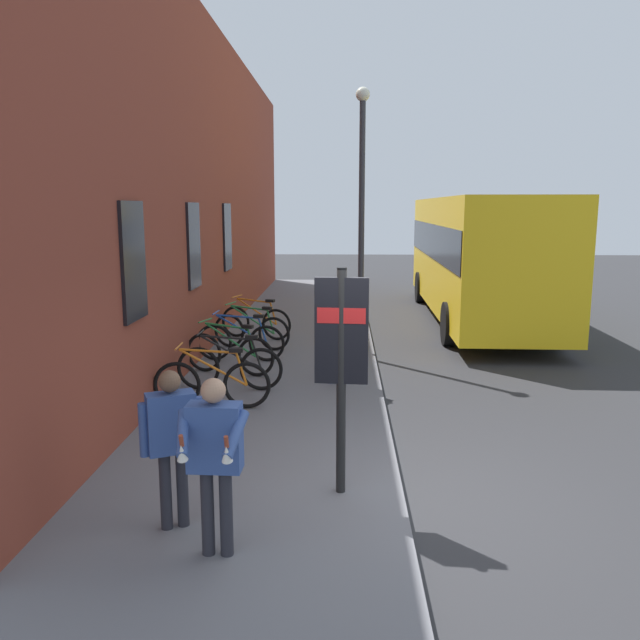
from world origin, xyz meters
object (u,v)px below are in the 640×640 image
at_px(bicycle_far_end, 212,383).
at_px(transit_info_sign, 341,345).
at_px(bicycle_mid_rack, 230,353).
at_px(tourist_with_hotdogs, 214,448).
at_px(bicycle_end_of_row, 230,367).
at_px(bicycle_leaning_wall, 252,331).
at_px(bicycle_under_window, 256,322).
at_px(street_lamp, 362,200).
at_px(city_bus, 477,251).
at_px(pedestrian_by_facade, 335,330).
at_px(bicycle_beside_lamp, 241,341).
at_px(pedestrian_near_bus, 172,433).

bearing_deg(bicycle_far_end, transit_info_sign, -145.21).
xyz_separation_m(bicycle_mid_rack, tourist_with_hotdogs, (-6.12, -0.97, 0.59)).
relative_size(bicycle_end_of_row, bicycle_leaning_wall, 1.04).
xyz_separation_m(bicycle_leaning_wall, bicycle_under_window, (1.09, 0.05, 0.00)).
distance_m(bicycle_end_of_row, street_lamp, 4.57).
bearing_deg(city_bus, tourist_with_hotdogs, 159.37).
bearing_deg(bicycle_far_end, pedestrian_by_facade, -50.86).
relative_size(bicycle_mid_rack, bicycle_leaning_wall, 1.00).
relative_size(bicycle_mid_rack, transit_info_sign, 0.71).
bearing_deg(bicycle_far_end, bicycle_under_window, 0.54).
relative_size(bicycle_far_end, bicycle_under_window, 1.05).
height_order(bicycle_mid_rack, street_lamp, street_lamp).
bearing_deg(bicycle_leaning_wall, pedestrian_by_facade, -145.32).
height_order(bicycle_beside_lamp, pedestrian_by_facade, pedestrian_by_facade).
relative_size(bicycle_beside_lamp, transit_info_sign, 0.74).
distance_m(pedestrian_by_facade, street_lamp, 3.31).
distance_m(bicycle_end_of_row, pedestrian_by_facade, 1.88).
bearing_deg(transit_info_sign, city_bus, -18.04).
bearing_deg(tourist_with_hotdogs, bicycle_mid_rack, 8.97).
distance_m(pedestrian_by_facade, pedestrian_near_bus, 5.30).
height_order(transit_info_sign, street_lamp, street_lamp).
bearing_deg(bicycle_beside_lamp, transit_info_sign, -161.06).
height_order(transit_info_sign, pedestrian_by_facade, transit_info_sign).
bearing_deg(bicycle_under_window, tourist_with_hotdogs, -174.35).
xyz_separation_m(transit_info_sign, city_bus, (11.28, -3.67, 0.20)).
bearing_deg(bicycle_leaning_wall, city_bus, -52.08).
height_order(bicycle_end_of_row, bicycle_leaning_wall, same).
bearing_deg(tourist_with_hotdogs, city_bus, -20.63).
bearing_deg(bicycle_mid_rack, tourist_with_hotdogs, -171.03).
xyz_separation_m(bicycle_mid_rack, bicycle_beside_lamp, (1.01, -0.04, 0.00)).
height_order(bicycle_under_window, tourist_with_hotdogs, tourist_with_hotdogs).
distance_m(bicycle_far_end, city_bus, 10.27).
relative_size(bicycle_far_end, transit_info_sign, 0.74).
bearing_deg(bicycle_beside_lamp, street_lamp, -69.82).
bearing_deg(pedestrian_near_bus, tourist_with_hotdogs, -134.61).
bearing_deg(bicycle_beside_lamp, bicycle_leaning_wall, -3.27).
bearing_deg(street_lamp, bicycle_leaning_wall, 84.73).
distance_m(transit_info_sign, tourist_with_hotdogs, 1.80).
bearing_deg(street_lamp, tourist_with_hotdogs, 169.80).
distance_m(bicycle_leaning_wall, bicycle_under_window, 1.09).
relative_size(pedestrian_near_bus, tourist_with_hotdogs, 0.96).
bearing_deg(bicycle_under_window, bicycle_leaning_wall, -177.19).
relative_size(bicycle_end_of_row, street_lamp, 0.33).
height_order(bicycle_far_end, bicycle_mid_rack, same).
xyz_separation_m(bicycle_far_end, pedestrian_near_bus, (-3.62, -0.37, 0.55)).
bearing_deg(city_bus, pedestrian_near_bus, 156.58).
distance_m(bicycle_end_of_row, bicycle_under_window, 4.20).
relative_size(bicycle_leaning_wall, tourist_with_hotdogs, 1.07).
xyz_separation_m(bicycle_end_of_row, bicycle_under_window, (4.20, 0.14, 0.00)).
xyz_separation_m(bicycle_under_window, pedestrian_by_facade, (-3.71, -1.87, 0.55)).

